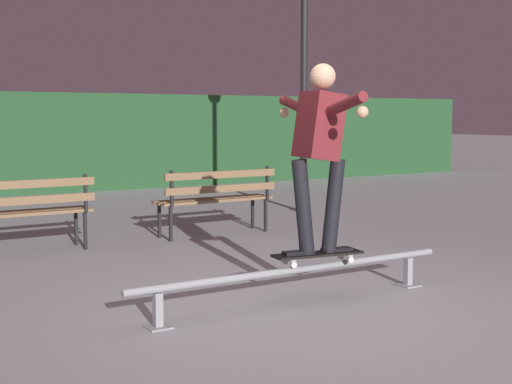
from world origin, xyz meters
TOP-DOWN VIEW (x-y plane):
  - ground_plane at (0.00, 0.00)m, footprint 90.00×90.00m
  - hedge_backdrop at (0.00, 10.34)m, footprint 24.00×1.20m
  - grind_rail at (0.00, 0.24)m, footprint 3.01×0.18m
  - skateboard at (0.21, 0.24)m, footprint 0.80×0.31m
  - skateboarder at (0.22, 0.24)m, footprint 0.63×1.40m
  - park_bench_leftmost at (-1.36, 3.60)m, footprint 1.61×0.44m
  - park_bench_left_center at (1.11, 3.60)m, footprint 1.61×0.44m
  - lamp_post_right at (3.43, 4.91)m, footprint 0.32×0.32m

SIDE VIEW (x-z plane):
  - ground_plane at x=0.00m, z-range 0.00..0.00m
  - grind_rail at x=0.00m, z-range 0.09..0.41m
  - skateboard at x=0.21m, z-range 0.35..0.44m
  - park_bench_leftmost at x=-1.36m, z-range 0.10..0.98m
  - park_bench_left_center at x=1.11m, z-range 0.10..0.98m
  - hedge_backdrop at x=0.00m, z-range 0.00..2.01m
  - skateboarder at x=0.22m, z-range 0.55..2.11m
  - lamp_post_right at x=3.43m, z-range 0.53..4.43m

